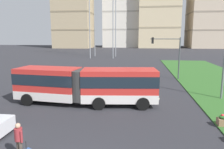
{
  "coord_description": "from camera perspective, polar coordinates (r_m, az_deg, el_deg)",
  "views": [
    {
      "loc": [
        3.05,
        -6.79,
        5.61
      ],
      "look_at": [
        0.58,
        12.28,
        2.2
      ],
      "focal_mm": 34.4,
      "sensor_mm": 36.0,
      "label": 1
    }
  ],
  "objects": [
    {
      "name": "car_black_sedan",
      "position": [
        27.94,
        -11.72,
        -0.16
      ],
      "size": [
        4.44,
        2.1,
        1.58
      ],
      "color": "black",
      "rests_on": "ground"
    },
    {
      "name": "articulated_bus",
      "position": [
        18.03,
        -7.04,
        -2.7
      ],
      "size": [
        12.02,
        3.26,
        3.0
      ],
      "color": "red",
      "rests_on": "ground"
    },
    {
      "name": "pedestrian_crossing",
      "position": [
        11.12,
        -23.54,
        -15.3
      ],
      "size": [
        0.52,
        0.36,
        1.74
      ],
      "color": "#4C4238",
      "rests_on": "ground"
    },
    {
      "name": "apartment_tower_centre",
      "position": [
        116.67,
        12.4,
        18.8
      ],
      "size": [
        19.81,
        19.86,
        47.56
      ],
      "color": "beige",
      "rests_on": "ground"
    },
    {
      "name": "apartment_tower_eastcentre",
      "position": [
        120.28,
        24.46,
        16.41
      ],
      "size": [
        18.73,
        19.04,
        41.4
      ],
      "color": "#C6B299",
      "rests_on": "ground"
    },
    {
      "name": "traffic_light_far_right",
      "position": [
        29.09,
        14.98,
        6.21
      ],
      "size": [
        3.88,
        0.28,
        5.51
      ],
      "color": "#474C51",
      "rests_on": "ground"
    },
    {
      "name": "apartment_tower_west",
      "position": [
        113.34,
        -10.12,
        17.71
      ],
      "size": [
        17.87,
        17.21,
        41.95
      ],
      "color": "tan",
      "rests_on": "ground"
    }
  ]
}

